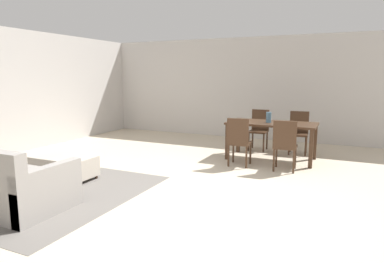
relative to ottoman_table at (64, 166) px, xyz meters
The scene contains 10 objects.
ground_plane 2.04m from the ottoman_table, ahead, with size 10.80×10.80×0.00m, color beige.
wall_back 5.52m from the ottoman_table, 67.92° to the left, with size 9.00×0.12×2.70m, color beige.
area_rug 0.63m from the ottoman_table, 86.44° to the right, with size 3.00×2.80×0.01m, color slate.
ottoman_table is the anchor object (origin of this frame).
dining_table 3.98m from the ottoman_table, 44.98° to the left, with size 1.74×0.87×0.76m.
dining_chair_near_left 3.10m from the ottoman_table, 40.10° to the left, with size 0.42×0.42×0.92m.
dining_chair_near_right 3.79m from the ottoman_table, 32.02° to the left, with size 0.42×0.42×0.92m.
dining_chair_far_left 4.33m from the ottoman_table, 57.18° to the left, with size 0.40×0.40×0.92m.
dining_chair_far_right 4.85m from the ottoman_table, 48.31° to the left, with size 0.43×0.43×0.92m.
vase_centerpiece 3.94m from the ottoman_table, 45.26° to the left, with size 0.10×0.10×0.21m, color slate.
Camera 1 is at (2.18, -4.06, 1.69)m, focal length 31.93 mm.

